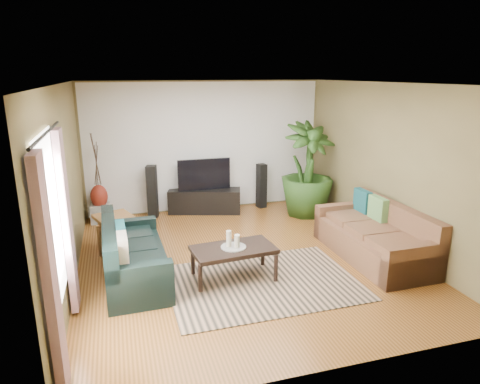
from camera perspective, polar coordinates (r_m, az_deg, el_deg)
name	(u,v)px	position (r m, az deg, el deg)	size (l,w,h in m)	color
floor	(244,259)	(6.85, 0.48, -8.92)	(5.50, 5.50, 0.00)	#935726
ceiling	(244,83)	(6.24, 0.53, 14.27)	(5.50, 5.50, 0.00)	white
wall_back	(206,147)	(9.03, -4.59, 6.02)	(5.00, 5.00, 0.00)	olive
wall_front	(332,244)	(3.98, 12.14, -6.82)	(5.00, 5.00, 0.00)	olive
wall_left	(66,188)	(6.19, -22.24, 0.44)	(5.50, 5.50, 0.00)	olive
wall_right	(388,166)	(7.51, 19.11, 3.26)	(5.50, 5.50, 0.00)	olive
backwall_panel	(206,147)	(9.02, -4.58, 6.01)	(4.90, 4.90, 0.00)	white
window_pane	(52,224)	(4.65, -23.82, -3.90)	(1.80, 1.80, 0.00)	white
curtain_near	(50,280)	(4.04, -23.96, -10.64)	(0.08, 0.35, 2.20)	gray
curtain_far	(67,223)	(5.43, -22.09, -3.80)	(0.08, 0.35, 2.20)	gray
curtain_rod	(46,133)	(4.44, -24.44, 7.17)	(0.03, 0.03, 1.90)	black
sofa_left	(134,251)	(6.27, -13.90, -7.60)	(1.91, 0.82, 0.85)	black
sofa_right	(373,232)	(7.09, 17.34, -5.11)	(2.14, 0.96, 0.85)	brown
area_rug	(263,282)	(6.14, 3.06, -11.94)	(2.62, 1.85, 0.01)	#A58161
coffee_table	(234,263)	(6.16, -0.86, -9.43)	(1.16, 0.63, 0.47)	black
candle_tray	(233,247)	(6.07, -0.87, -7.34)	(0.36, 0.36, 0.02)	gray
candle_tall	(229,238)	(6.03, -1.51, -6.22)	(0.07, 0.07, 0.23)	beige
candle_mid	(237,241)	(6.00, -0.40, -6.59)	(0.07, 0.07, 0.18)	beige
candle_short	(237,240)	(6.11, -0.39, -6.36)	(0.07, 0.07, 0.15)	#EEE1C9
tv_stand	(205,201)	(9.02, -4.73, -1.18)	(1.49, 0.45, 0.50)	black
television	(204,174)	(8.87, -4.82, 2.36)	(1.09, 0.06, 0.65)	black
speaker_left	(152,192)	(8.80, -11.62, 0.05)	(0.19, 0.21, 1.07)	black
speaker_right	(261,186)	(9.28, 2.87, 0.83)	(0.17, 0.19, 0.96)	black
potted_plant	(307,169)	(8.79, 8.94, 2.99)	(1.07, 1.07, 1.91)	#234416
plant_pot	(305,208)	(9.00, 8.73, -2.10)	(0.35, 0.35, 0.27)	black
pedestal	(101,213)	(8.87, -18.08, -2.69)	(0.36, 0.36, 0.36)	gray
vase	(99,196)	(8.77, -18.27, -0.56)	(0.33, 0.33, 0.46)	maroon
side_table	(115,232)	(7.42, -16.38, -5.17)	(0.55, 0.55, 0.59)	brown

